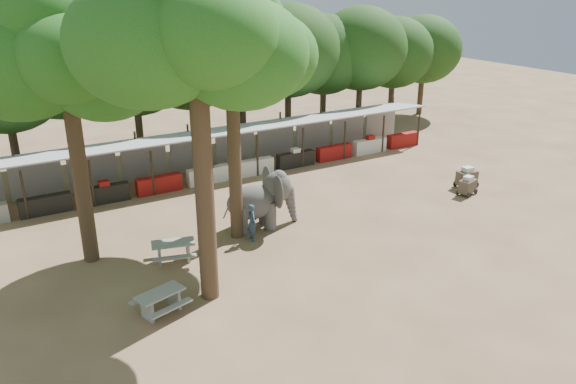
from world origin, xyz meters
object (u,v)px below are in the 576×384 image
yard_tree_center (189,28)px  handler (252,222)px  yard_tree_left (58,51)px  elephant (262,200)px  picnic_table_near (161,299)px  cart_front (468,186)px  cart_back (467,177)px  yard_tree_back (225,35)px  picnic_table_far (173,249)px

yard_tree_center → handler: 9.60m
yard_tree_left → elephant: 10.25m
handler → picnic_table_near: 6.28m
yard_tree_left → handler: yard_tree_left is taller
cart_front → cart_back: cart_back is taller
yard_tree_center → yard_tree_back: bearing=53.1°
picnic_table_near → handler: bearing=17.8°
yard_tree_left → picnic_table_far: yard_tree_left is taller
picnic_table_near → cart_back: (18.18, 3.39, 0.04)m
yard_tree_back → picnic_table_far: 8.62m
yard_tree_left → yard_tree_back: yard_tree_back is taller
elephant → handler: size_ratio=2.09×
yard_tree_left → elephant: size_ratio=3.17×
yard_tree_left → cart_front: size_ratio=9.32×
yard_tree_left → picnic_table_far: size_ratio=5.46×
cart_back → cart_front: bearing=-132.2°
elephant → cart_front: elephant is taller
picnic_table_near → cart_front: 17.54m
yard_tree_left → yard_tree_center: 5.92m
yard_tree_left → picnic_table_near: size_ratio=5.69×
yard_tree_center → elephant: size_ratio=3.47×
yard_tree_left → cart_back: size_ratio=9.20×
yard_tree_center → cart_front: yard_tree_center is taller
yard_tree_back → picnic_table_near: yard_tree_back is taller
yard_tree_back → cart_back: (13.47, -0.97, -7.98)m
picnic_table_far → cart_back: size_ratio=1.69×
picnic_table_far → cart_front: size_ratio=1.71×
yard_tree_center → picnic_table_near: yard_tree_center is taller
yard_tree_back → cart_front: (12.64, -1.80, -8.04)m
yard_tree_back → elephant: (1.53, 0.11, -7.24)m
elephant → cart_back: 12.01m
picnic_table_near → cart_front: cart_front is taller
yard_tree_center → elephant: yard_tree_center is taller
yard_tree_left → yard_tree_back: bearing=-9.5°
yard_tree_center → elephant: bearing=42.2°
yard_tree_center → cart_back: 18.84m
picnic_table_far → cart_back: (16.53, 0.07, 0.01)m
yard_tree_left → picnic_table_near: bearing=-76.5°
yard_tree_center → cart_back: (16.47, 3.03, -8.65)m
cart_front → yard_tree_center: bearing=173.7°
yard_tree_left → picnic_table_near: (1.28, -5.36, -7.68)m
yard_tree_center → handler: (3.51, 3.09, -8.38)m
cart_back → elephant: bearing=177.6°
yard_tree_back → cart_back: bearing=-4.1°
elephant → picnic_table_near: elephant is taller
elephant → cart_back: size_ratio=2.90×
handler → cart_back: size_ratio=1.39×
elephant → cart_front: size_ratio=2.94×
picnic_table_far → cart_front: 15.72m
elephant → handler: (-1.02, -1.02, -0.47)m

